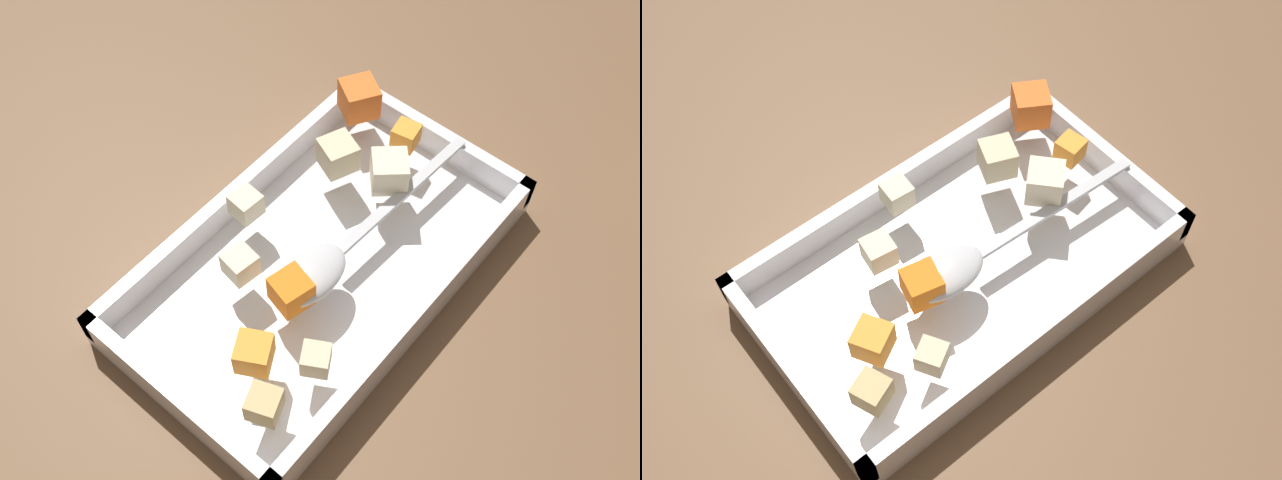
# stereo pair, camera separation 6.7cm
# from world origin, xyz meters

# --- Properties ---
(ground_plane) EXTENTS (4.00, 4.00, 0.00)m
(ground_plane) POSITION_xyz_m (0.00, 0.00, 0.00)
(ground_plane) COLOR brown
(baking_dish) EXTENTS (0.37, 0.22, 0.05)m
(baking_dish) POSITION_xyz_m (0.01, 0.02, 0.01)
(baking_dish) COLOR silver
(baking_dish) RESTS_ON ground_plane
(carrot_chunk_under_handle) EXTENTS (0.04, 0.04, 0.03)m
(carrot_chunk_under_handle) POSITION_xyz_m (-0.10, -0.01, 0.06)
(carrot_chunk_under_handle) COLOR orange
(carrot_chunk_under_handle) RESTS_ON baking_dish
(carrot_chunk_mid_left) EXTENTS (0.04, 0.04, 0.03)m
(carrot_chunk_mid_left) POSITION_xyz_m (-0.04, 0.00, 0.06)
(carrot_chunk_mid_left) COLOR orange
(carrot_chunk_mid_left) RESTS_ON baking_dish
(carrot_chunk_near_left) EXTENTS (0.03, 0.03, 0.02)m
(carrot_chunk_near_left) POSITION_xyz_m (0.16, 0.03, 0.06)
(carrot_chunk_near_left) COLOR orange
(carrot_chunk_near_left) RESTS_ON baking_dish
(carrot_chunk_corner_se) EXTENTS (0.05, 0.05, 0.03)m
(carrot_chunk_corner_se) POSITION_xyz_m (0.16, 0.09, 0.06)
(carrot_chunk_corner_se) COLOR orange
(carrot_chunk_corner_se) RESTS_ON baking_dish
(potato_chunk_center) EXTENTS (0.03, 0.03, 0.02)m
(potato_chunk_center) POSITION_xyz_m (-0.05, 0.05, 0.06)
(potato_chunk_center) COLOR beige
(potato_chunk_center) RESTS_ON baking_dish
(potato_chunk_far_right) EXTENTS (0.03, 0.03, 0.02)m
(potato_chunk_far_right) POSITION_xyz_m (-0.13, -0.05, 0.06)
(potato_chunk_far_right) COLOR tan
(potato_chunk_far_right) RESTS_ON baking_dish
(potato_chunk_front_center) EXTENTS (0.05, 0.05, 0.03)m
(potato_chunk_front_center) POSITION_xyz_m (0.11, 0.01, 0.06)
(potato_chunk_front_center) COLOR beige
(potato_chunk_front_center) RESTS_ON baking_dish
(potato_chunk_corner_ne) EXTENTS (0.03, 0.03, 0.02)m
(potato_chunk_corner_ne) POSITION_xyz_m (-0.00, 0.09, 0.06)
(potato_chunk_corner_ne) COLOR beige
(potato_chunk_corner_ne) RESTS_ON baking_dish
(potato_chunk_heap_top) EXTENTS (0.04, 0.04, 0.03)m
(potato_chunk_heap_top) POSITION_xyz_m (0.09, 0.06, 0.06)
(potato_chunk_heap_top) COLOR beige
(potato_chunk_heap_top) RESTS_ON baking_dish
(potato_chunk_back_center) EXTENTS (0.03, 0.03, 0.02)m
(potato_chunk_back_center) POSITION_xyz_m (-0.07, -0.05, 0.06)
(potato_chunk_back_center) COLOR beige
(potato_chunk_back_center) RESTS_ON baking_dish
(serving_spoon) EXTENTS (0.25, 0.05, 0.02)m
(serving_spoon) POSITION_xyz_m (-0.00, 0.00, 0.06)
(serving_spoon) COLOR silver
(serving_spoon) RESTS_ON baking_dish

